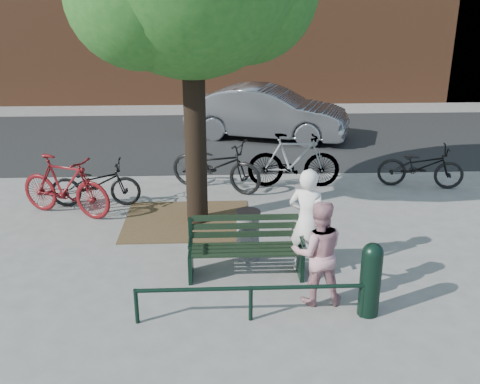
{
  "coord_description": "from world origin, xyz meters",
  "views": [
    {
      "loc": [
        -0.42,
        -7.31,
        4.06
      ],
      "look_at": [
        -0.04,
        1.0,
        1.02
      ],
      "focal_mm": 40.0,
      "sensor_mm": 36.0,
      "label": 1
    }
  ],
  "objects_px": {
    "bollard": "(371,277)",
    "litter_bin": "(248,235)",
    "person_right": "(318,253)",
    "parked_car": "(267,113)",
    "person_left": "(307,221)",
    "bicycle_c": "(216,165)",
    "park_bench": "(245,246)"
  },
  "relations": [
    {
      "from": "park_bench",
      "to": "person_left",
      "type": "distance_m",
      "value": 1.02
    },
    {
      "from": "park_bench",
      "to": "parked_car",
      "type": "xyz_separation_m",
      "value": [
        1.12,
        8.42,
        0.31
      ]
    },
    {
      "from": "bollard",
      "to": "parked_car",
      "type": "relative_size",
      "value": 0.22
    },
    {
      "from": "bollard",
      "to": "litter_bin",
      "type": "distance_m",
      "value": 2.31
    },
    {
      "from": "litter_bin",
      "to": "park_bench",
      "type": "bearing_deg",
      "value": -97.79
    },
    {
      "from": "person_left",
      "to": "parked_car",
      "type": "height_order",
      "value": "person_left"
    },
    {
      "from": "litter_bin",
      "to": "parked_car",
      "type": "bearing_deg",
      "value": 82.44
    },
    {
      "from": "person_right",
      "to": "parked_car",
      "type": "bearing_deg",
      "value": -90.9
    },
    {
      "from": "park_bench",
      "to": "parked_car",
      "type": "height_order",
      "value": "parked_car"
    },
    {
      "from": "person_left",
      "to": "litter_bin",
      "type": "xyz_separation_m",
      "value": [
        -0.88,
        0.45,
        -0.42
      ]
    },
    {
      "from": "parked_car",
      "to": "litter_bin",
      "type": "bearing_deg",
      "value": -168.66
    },
    {
      "from": "person_right",
      "to": "litter_bin",
      "type": "height_order",
      "value": "person_right"
    },
    {
      "from": "person_right",
      "to": "bicycle_c",
      "type": "bearing_deg",
      "value": -73.48
    },
    {
      "from": "bollard",
      "to": "person_left",
      "type": "bearing_deg",
      "value": 117.02
    },
    {
      "from": "bollard",
      "to": "litter_bin",
      "type": "relative_size",
      "value": 1.27
    },
    {
      "from": "park_bench",
      "to": "person_right",
      "type": "xyz_separation_m",
      "value": [
        0.95,
        -0.84,
        0.28
      ]
    },
    {
      "from": "litter_bin",
      "to": "parked_car",
      "type": "xyz_separation_m",
      "value": [
        1.05,
        7.9,
        0.37
      ]
    },
    {
      "from": "person_left",
      "to": "litter_bin",
      "type": "relative_size",
      "value": 2.02
    },
    {
      "from": "person_left",
      "to": "bollard",
      "type": "xyz_separation_m",
      "value": [
        0.65,
        -1.27,
        -0.27
      ]
    },
    {
      "from": "person_right",
      "to": "litter_bin",
      "type": "xyz_separation_m",
      "value": [
        -0.88,
        1.36,
        -0.33
      ]
    },
    {
      "from": "bicycle_c",
      "to": "person_right",
      "type": "bearing_deg",
      "value": -136.46
    },
    {
      "from": "bollard",
      "to": "litter_bin",
      "type": "xyz_separation_m",
      "value": [
        -1.53,
        1.72,
        -0.14
      ]
    },
    {
      "from": "person_right",
      "to": "parked_car",
      "type": "xyz_separation_m",
      "value": [
        0.17,
        9.26,
        0.03
      ]
    },
    {
      "from": "person_left",
      "to": "parked_car",
      "type": "distance_m",
      "value": 8.35
    },
    {
      "from": "parked_car",
      "to": "bicycle_c",
      "type": "bearing_deg",
      "value": 179.92
    },
    {
      "from": "person_right",
      "to": "parked_car",
      "type": "relative_size",
      "value": 0.32
    },
    {
      "from": "person_left",
      "to": "bicycle_c",
      "type": "bearing_deg",
      "value": -38.28
    },
    {
      "from": "person_right",
      "to": "bollard",
      "type": "distance_m",
      "value": 0.77
    },
    {
      "from": "person_right",
      "to": "litter_bin",
      "type": "distance_m",
      "value": 1.66
    },
    {
      "from": "person_right",
      "to": "bollard",
      "type": "height_order",
      "value": "person_right"
    },
    {
      "from": "person_right",
      "to": "bicycle_c",
      "type": "distance_m",
      "value": 4.93
    },
    {
      "from": "person_right",
      "to": "litter_bin",
      "type": "bearing_deg",
      "value": -57.07
    }
  ]
}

